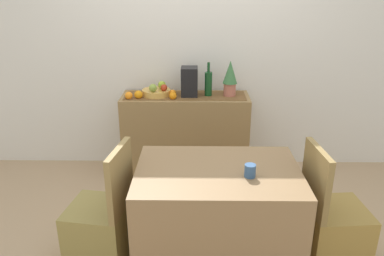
# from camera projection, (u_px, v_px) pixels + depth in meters

# --- Properties ---
(ground_plane) EXTENTS (6.40, 6.40, 0.02)m
(ground_plane) POSITION_uv_depth(u_px,v_px,m) (189.00, 223.00, 3.21)
(ground_plane) COLOR tan
(ground_plane) RESTS_ON ground
(room_wall_rear) EXTENTS (6.40, 0.06, 2.70)m
(room_wall_rear) POSITION_uv_depth(u_px,v_px,m) (191.00, 38.00, 3.82)
(room_wall_rear) COLOR silver
(room_wall_rear) RESTS_ON ground
(sideboard_console) EXTENTS (1.26, 0.42, 0.83)m
(sideboard_console) POSITION_uv_depth(u_px,v_px,m) (185.00, 135.00, 3.92)
(sideboard_console) COLOR olive
(sideboard_console) RESTS_ON ground
(table_runner) EXTENTS (1.18, 0.32, 0.01)m
(table_runner) POSITION_uv_depth(u_px,v_px,m) (185.00, 96.00, 3.76)
(table_runner) COLOR brown
(table_runner) RESTS_ON sideboard_console
(fruit_bowl) EXTENTS (0.28, 0.28, 0.06)m
(fruit_bowl) POSITION_uv_depth(u_px,v_px,m) (156.00, 92.00, 3.76)
(fruit_bowl) COLOR gold
(fruit_bowl) RESTS_ON table_runner
(apple_left) EXTENTS (0.08, 0.08, 0.08)m
(apple_left) POSITION_uv_depth(u_px,v_px,m) (162.00, 85.00, 3.76)
(apple_left) COLOR #90AD2B
(apple_left) RESTS_ON fruit_bowl
(apple_front) EXTENTS (0.08, 0.08, 0.08)m
(apple_front) POSITION_uv_depth(u_px,v_px,m) (153.00, 88.00, 3.66)
(apple_front) COLOR olive
(apple_front) RESTS_ON fruit_bowl
(apple_center) EXTENTS (0.06, 0.06, 0.06)m
(apple_center) POSITION_uv_depth(u_px,v_px,m) (164.00, 88.00, 3.69)
(apple_center) COLOR #AB3118
(apple_center) RESTS_ON fruit_bowl
(wine_bottle) EXTENTS (0.07, 0.07, 0.33)m
(wine_bottle) POSITION_uv_depth(u_px,v_px,m) (208.00, 83.00, 3.72)
(wine_bottle) COLOR #14411D
(wine_bottle) RESTS_ON sideboard_console
(coffee_maker) EXTENTS (0.16, 0.18, 0.29)m
(coffee_maker) POSITION_uv_depth(u_px,v_px,m) (189.00, 82.00, 3.71)
(coffee_maker) COLOR black
(coffee_maker) RESTS_ON sideboard_console
(potted_plant) EXTENTS (0.14, 0.14, 0.35)m
(potted_plant) POSITION_uv_depth(u_px,v_px,m) (230.00, 77.00, 3.69)
(potted_plant) COLOR #B36552
(potted_plant) RESTS_ON sideboard_console
(orange_loose_near_bowl) EXTENTS (0.07, 0.07, 0.07)m
(orange_loose_near_bowl) POSITION_uv_depth(u_px,v_px,m) (173.00, 93.00, 3.73)
(orange_loose_near_bowl) COLOR orange
(orange_loose_near_bowl) RESTS_ON sideboard_console
(orange_loose_far) EXTENTS (0.07, 0.07, 0.07)m
(orange_loose_far) POSITION_uv_depth(u_px,v_px,m) (129.00, 96.00, 3.65)
(orange_loose_far) COLOR orange
(orange_loose_far) RESTS_ON sideboard_console
(orange_loose_mid) EXTENTS (0.07, 0.07, 0.07)m
(orange_loose_mid) POSITION_uv_depth(u_px,v_px,m) (173.00, 96.00, 3.64)
(orange_loose_mid) COLOR orange
(orange_loose_mid) RESTS_ON sideboard_console
(orange_loose_end) EXTENTS (0.08, 0.08, 0.08)m
(orange_loose_end) POSITION_uv_depth(u_px,v_px,m) (138.00, 95.00, 3.66)
(orange_loose_end) COLOR orange
(orange_loose_end) RESTS_ON sideboard_console
(dining_table) EXTENTS (1.08, 0.75, 0.74)m
(dining_table) POSITION_uv_depth(u_px,v_px,m) (217.00, 217.00, 2.63)
(dining_table) COLOR olive
(dining_table) RESTS_ON ground
(coffee_cup) EXTENTS (0.07, 0.07, 0.08)m
(coffee_cup) POSITION_uv_depth(u_px,v_px,m) (250.00, 171.00, 2.39)
(coffee_cup) COLOR #335686
(coffee_cup) RESTS_ON dining_table
(chair_near_window) EXTENTS (0.46, 0.46, 0.90)m
(chair_near_window) POSITION_uv_depth(u_px,v_px,m) (102.00, 229.00, 2.68)
(chair_near_window) COLOR olive
(chair_near_window) RESTS_ON ground
(chair_by_corner) EXTENTS (0.43, 0.43, 0.90)m
(chair_by_corner) POSITION_uv_depth(u_px,v_px,m) (332.00, 231.00, 2.66)
(chair_by_corner) COLOR olive
(chair_by_corner) RESTS_ON ground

